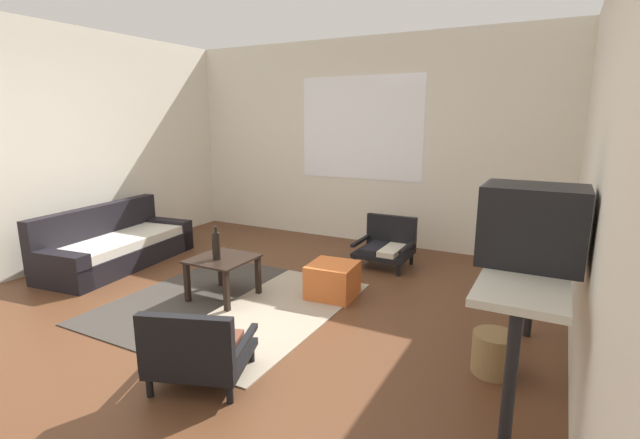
% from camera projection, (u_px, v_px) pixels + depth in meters
% --- Properties ---
extents(ground_plane, '(7.80, 7.80, 0.00)m').
position_uv_depth(ground_plane, '(216.00, 323.00, 3.80)').
color(ground_plane, '#56331E').
extents(far_wall_with_window, '(5.60, 0.13, 2.70)m').
position_uv_depth(far_wall_with_window, '(362.00, 142.00, 6.14)').
color(far_wall_with_window, silver).
rests_on(far_wall_with_window, ground).
extents(side_wall_right, '(0.12, 6.60, 2.70)m').
position_uv_depth(side_wall_right, '(609.00, 178.00, 2.55)').
color(side_wall_right, silver).
rests_on(side_wall_right, ground).
extents(side_wall_left, '(0.12, 6.60, 2.70)m').
position_uv_depth(side_wall_left, '(40.00, 148.00, 4.98)').
color(side_wall_left, silver).
rests_on(side_wall_left, ground).
extents(area_rug, '(1.95, 2.08, 0.01)m').
position_uv_depth(area_rug, '(229.00, 303.00, 4.21)').
color(area_rug, '#38332D').
rests_on(area_rug, ground).
extents(couch, '(0.94, 1.87, 0.68)m').
position_uv_depth(couch, '(115.00, 246.00, 5.29)').
color(couch, black).
rests_on(couch, ground).
extents(coffee_table, '(0.54, 0.55, 0.40)m').
position_uv_depth(coffee_table, '(223.00, 266.00, 4.27)').
color(coffee_table, black).
rests_on(coffee_table, ground).
extents(armchair_by_window, '(0.60, 0.55, 0.56)m').
position_uv_depth(armchair_by_window, '(386.00, 244.00, 5.27)').
color(armchair_by_window, black).
rests_on(armchair_by_window, ground).
extents(armchair_striped_foreground, '(0.75, 0.72, 0.55)m').
position_uv_depth(armchair_striped_foreground, '(198.00, 351.00, 2.88)').
color(armchair_striped_foreground, black).
rests_on(armchair_striped_foreground, ground).
extents(ottoman_orange, '(0.46, 0.46, 0.33)m').
position_uv_depth(ottoman_orange, '(333.00, 280.00, 4.34)').
color(ottoman_orange, '#D1662D').
rests_on(ottoman_orange, ground).
extents(console_shelf, '(0.43, 1.73, 0.88)m').
position_uv_depth(console_shelf, '(529.00, 270.00, 2.73)').
color(console_shelf, beige).
rests_on(console_shelf, ground).
extents(crt_television, '(0.53, 0.40, 0.44)m').
position_uv_depth(crt_television, '(532.00, 225.00, 2.51)').
color(crt_television, black).
rests_on(crt_television, console_shelf).
extents(clay_vase, '(0.20, 0.20, 0.32)m').
position_uv_depth(clay_vase, '(535.00, 227.00, 2.92)').
color(clay_vase, '#935B38').
rests_on(clay_vase, console_shelf).
extents(glass_bottle, '(0.07, 0.07, 0.31)m').
position_uv_depth(glass_bottle, '(216.00, 245.00, 4.18)').
color(glass_bottle, black).
rests_on(glass_bottle, coffee_table).
extents(wicker_basket, '(0.29, 0.29, 0.28)m').
position_uv_depth(wicker_basket, '(494.00, 353.00, 3.05)').
color(wicker_basket, olive).
rests_on(wicker_basket, ground).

